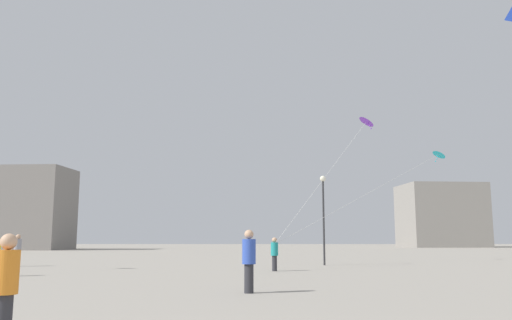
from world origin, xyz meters
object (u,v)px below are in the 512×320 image
at_px(building_centre_hall, 440,216).
at_px(person_in_orange, 4,284).
at_px(person_in_grey, 16,249).
at_px(kite_cyan_diamond, 436,155).
at_px(lamppost_east, 322,205).
at_px(kite_violet_diamond, 365,122).
at_px(person_in_blue, 248,258).
at_px(building_left_hall, 2,209).
at_px(person_in_teal, 273,253).

bearing_deg(building_centre_hall, person_in_orange, -113.25).
relative_size(person_in_grey, kite_cyan_diamond, 0.11).
bearing_deg(lamppost_east, kite_violet_diamond, 52.20).
distance_m(building_centre_hall, lamppost_east, 73.39).
bearing_deg(kite_violet_diamond, person_in_grey, -163.61).
bearing_deg(person_in_orange, person_in_grey, -129.44).
height_order(kite_cyan_diamond, lamppost_east, kite_cyan_diamond).
distance_m(person_in_blue, person_in_orange, 8.42).
bearing_deg(building_left_hall, lamppost_east, -46.97).
bearing_deg(kite_violet_diamond, lamppost_east, -127.80).
relative_size(person_in_blue, lamppost_east, 0.34).
xyz_separation_m(person_in_grey, building_centre_hall, (48.89, 67.92, 4.88)).
bearing_deg(kite_cyan_diamond, kite_violet_diamond, -141.54).
xyz_separation_m(person_in_blue, kite_cyan_diamond, (15.33, 26.87, 7.46)).
bearing_deg(person_in_orange, kite_violet_diamond, -175.88).
distance_m(person_in_orange, building_left_hall, 75.71).
bearing_deg(person_in_grey, kite_violet_diamond, 159.70).
bearing_deg(kite_cyan_diamond, building_centre_hall, 70.37).
height_order(person_in_blue, person_in_teal, person_in_blue).
relative_size(person_in_blue, person_in_orange, 1.11).
height_order(person_in_teal, building_centre_hall, building_centre_hall).
height_order(kite_violet_diamond, kite_cyan_diamond, kite_violet_diamond).
height_order(person_in_orange, person_in_teal, person_in_orange).
bearing_deg(lamppost_east, person_in_orange, -108.38).
xyz_separation_m(building_centre_hall, lamppost_east, (-30.90, -66.52, -2.28)).
height_order(kite_violet_diamond, lamppost_east, kite_violet_diamond).
xyz_separation_m(person_in_blue, kite_violet_diamond, (8.27, 21.26, 9.00)).
height_order(building_left_hall, lamppost_east, building_left_hall).
bearing_deg(building_centre_hall, person_in_blue, -113.08).
xyz_separation_m(kite_violet_diamond, building_centre_hall, (26.99, 61.48, -4.12)).
bearing_deg(building_left_hall, person_in_grey, -63.04).
distance_m(person_in_blue, kite_violet_diamond, 24.52).
bearing_deg(lamppost_east, building_centre_hall, 65.08).
bearing_deg(lamppost_east, building_left_hall, 133.03).
distance_m(person_in_grey, kite_violet_diamond, 24.54).
bearing_deg(kite_violet_diamond, person_in_orange, -112.28).
bearing_deg(person_in_blue, lamppost_east, 24.92).
bearing_deg(lamppost_east, kite_cyan_diamond, 44.14).
height_order(person_in_teal, building_left_hall, building_left_hall).
bearing_deg(person_in_orange, person_in_blue, -178.68).
height_order(kite_violet_diamond, building_centre_hall, building_centre_hall).
distance_m(person_in_grey, lamppost_east, 18.23).
relative_size(person_in_orange, building_left_hall, 0.09).
xyz_separation_m(kite_violet_diamond, kite_cyan_diamond, (7.07, 5.62, -1.54)).
bearing_deg(person_in_blue, person_in_grey, 82.58).
height_order(person_in_orange, building_centre_hall, building_centre_hall).
relative_size(person_in_grey, building_left_hall, 0.09).
relative_size(person_in_teal, building_centre_hall, 0.11).
height_order(person_in_grey, person_in_orange, person_in_grey).
bearing_deg(person_in_orange, building_left_hall, -127.56).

